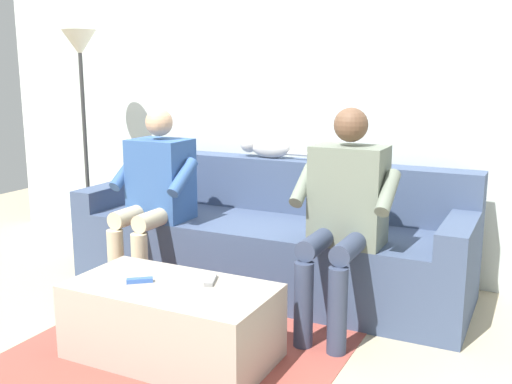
{
  "coord_description": "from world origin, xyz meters",
  "views": [
    {
      "loc": [
        -1.57,
        3.22,
        1.39
      ],
      "look_at": [
        0.0,
        0.06,
        0.66
      ],
      "focal_mm": 41.33,
      "sensor_mm": 36.0,
      "label": 1
    }
  ],
  "objects_px": {
    "person_left_seated": "(344,207)",
    "remote_gray": "(211,280)",
    "couch": "(270,241)",
    "person_right_seated": "(155,189)",
    "cat_on_backrest": "(265,146)",
    "floor_lamp": "(81,72)",
    "coffee_table": "(172,321)",
    "remote_blue": "(140,280)"
  },
  "relations": [
    {
      "from": "person_left_seated",
      "to": "remote_blue",
      "type": "bearing_deg",
      "value": 44.79
    },
    {
      "from": "coffee_table",
      "to": "person_left_seated",
      "type": "height_order",
      "value": "person_left_seated"
    },
    {
      "from": "person_left_seated",
      "to": "cat_on_backrest",
      "type": "xyz_separation_m",
      "value": [
        0.78,
        -0.66,
        0.21
      ]
    },
    {
      "from": "couch",
      "to": "floor_lamp",
      "type": "relative_size",
      "value": 1.51
    },
    {
      "from": "person_right_seated",
      "to": "remote_blue",
      "type": "bearing_deg",
      "value": 120.6
    },
    {
      "from": "cat_on_backrest",
      "to": "remote_blue",
      "type": "relative_size",
      "value": 4.07
    },
    {
      "from": "couch",
      "to": "floor_lamp",
      "type": "bearing_deg",
      "value": -0.94
    },
    {
      "from": "coffee_table",
      "to": "cat_on_backrest",
      "type": "relative_size",
      "value": 1.94
    },
    {
      "from": "coffee_table",
      "to": "cat_on_backrest",
      "type": "xyz_separation_m",
      "value": [
        0.16,
        -1.39,
        0.69
      ]
    },
    {
      "from": "person_right_seated",
      "to": "cat_on_backrest",
      "type": "xyz_separation_m",
      "value": [
        -0.47,
        -0.64,
        0.22
      ]
    },
    {
      "from": "cat_on_backrest",
      "to": "remote_gray",
      "type": "bearing_deg",
      "value": 103.7
    },
    {
      "from": "person_left_seated",
      "to": "remote_gray",
      "type": "bearing_deg",
      "value": 52.35
    },
    {
      "from": "floor_lamp",
      "to": "coffee_table",
      "type": "bearing_deg",
      "value": 143.28
    },
    {
      "from": "cat_on_backrest",
      "to": "remote_gray",
      "type": "distance_m",
      "value": 1.4
    },
    {
      "from": "couch",
      "to": "cat_on_backrest",
      "type": "xyz_separation_m",
      "value": [
        0.16,
        -0.26,
        0.59
      ]
    },
    {
      "from": "coffee_table",
      "to": "person_left_seated",
      "type": "distance_m",
      "value": 1.08
    },
    {
      "from": "couch",
      "to": "person_right_seated",
      "type": "relative_size",
      "value": 2.19
    },
    {
      "from": "couch",
      "to": "cat_on_backrest",
      "type": "height_order",
      "value": "cat_on_backrest"
    },
    {
      "from": "floor_lamp",
      "to": "remote_blue",
      "type": "bearing_deg",
      "value": 139.41
    },
    {
      "from": "person_left_seated",
      "to": "cat_on_backrest",
      "type": "distance_m",
      "value": 1.04
    },
    {
      "from": "couch",
      "to": "person_left_seated",
      "type": "xyz_separation_m",
      "value": [
        -0.63,
        0.39,
        0.38
      ]
    },
    {
      "from": "coffee_table",
      "to": "floor_lamp",
      "type": "height_order",
      "value": "floor_lamp"
    },
    {
      "from": "remote_gray",
      "to": "floor_lamp",
      "type": "height_order",
      "value": "floor_lamp"
    },
    {
      "from": "coffee_table",
      "to": "remote_blue",
      "type": "height_order",
      "value": "remote_blue"
    },
    {
      "from": "couch",
      "to": "person_right_seated",
      "type": "xyz_separation_m",
      "value": [
        0.63,
        0.38,
        0.36
      ]
    },
    {
      "from": "floor_lamp",
      "to": "cat_on_backrest",
      "type": "bearing_deg",
      "value": -170.33
    },
    {
      "from": "couch",
      "to": "person_right_seated",
      "type": "bearing_deg",
      "value": 31.02
    },
    {
      "from": "person_left_seated",
      "to": "person_right_seated",
      "type": "distance_m",
      "value": 1.25
    },
    {
      "from": "coffee_table",
      "to": "floor_lamp",
      "type": "relative_size",
      "value": 0.59
    },
    {
      "from": "floor_lamp",
      "to": "remote_gray",
      "type": "bearing_deg",
      "value": 148.71
    },
    {
      "from": "coffee_table",
      "to": "person_right_seated",
      "type": "bearing_deg",
      "value": -50.37
    },
    {
      "from": "coffee_table",
      "to": "remote_blue",
      "type": "distance_m",
      "value": 0.26
    },
    {
      "from": "remote_blue",
      "to": "floor_lamp",
      "type": "bearing_deg",
      "value": 101.55
    },
    {
      "from": "couch",
      "to": "person_left_seated",
      "type": "distance_m",
      "value": 0.83
    },
    {
      "from": "person_left_seated",
      "to": "cat_on_backrest",
      "type": "height_order",
      "value": "person_left_seated"
    },
    {
      "from": "coffee_table",
      "to": "remote_gray",
      "type": "bearing_deg",
      "value": -140.94
    },
    {
      "from": "floor_lamp",
      "to": "person_left_seated",
      "type": "bearing_deg",
      "value": 169.1
    },
    {
      "from": "couch",
      "to": "floor_lamp",
      "type": "xyz_separation_m",
      "value": [
        1.55,
        -0.03,
        1.08
      ]
    },
    {
      "from": "cat_on_backrest",
      "to": "floor_lamp",
      "type": "bearing_deg",
      "value": 9.67
    },
    {
      "from": "remote_gray",
      "to": "couch",
      "type": "bearing_deg",
      "value": -12.18
    },
    {
      "from": "remote_blue",
      "to": "floor_lamp",
      "type": "xyz_separation_m",
      "value": [
        1.4,
        -1.2,
        0.99
      ]
    },
    {
      "from": "person_right_seated",
      "to": "floor_lamp",
      "type": "relative_size",
      "value": 0.69
    }
  ]
}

